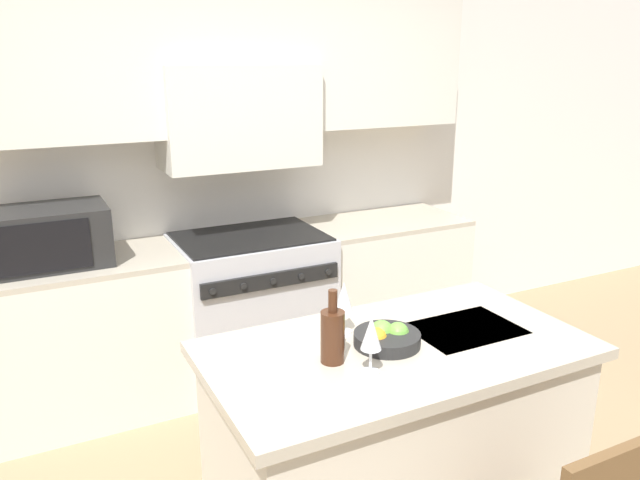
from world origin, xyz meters
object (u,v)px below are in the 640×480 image
Objects in this scene: microwave at (51,236)px; wine_glass_far at (344,298)px; range_stove at (252,307)px; wine_glass_near at (371,335)px; fruit_bowl at (386,337)px; wine_bottle at (333,335)px.

microwave is 1.74m from wine_glass_far.
range_stove is 1.87m from wine_glass_near.
range_stove is 3.61× the size of fruit_bowl.
range_stove is at bearing 84.75° from wine_glass_far.
range_stove is 3.35× the size of wine_bottle.
range_stove is 1.55m from wine_glass_far.
microwave reaches higher than wine_glass_near.
wine_bottle is at bearing -127.81° from wine_glass_far.
microwave is 2.20× the size of fruit_bowl.
wine_bottle is at bearing -173.14° from fruit_bowl.
microwave is 2.65× the size of wine_glass_near.
wine_bottle is 0.16m from wine_glass_near.
wine_bottle reaches higher than wine_glass_far.
wine_glass_near is (-0.21, -1.76, 0.59)m from range_stove.
fruit_bowl is at bearing 6.86° from wine_bottle.
wine_glass_far is 0.23m from fruit_bowl.
wine_bottle is at bearing 120.80° from wine_glass_near.
wine_glass_far is (0.16, 0.21, 0.04)m from wine_bottle.
wine_bottle reaches higher than wine_glass_near.
wine_bottle is (0.82, -1.65, -0.05)m from microwave.
microwave reaches higher than wine_bottle.
wine_glass_far reaches higher than range_stove.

